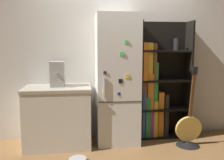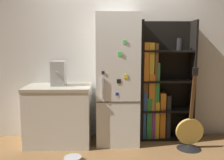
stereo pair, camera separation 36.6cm
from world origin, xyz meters
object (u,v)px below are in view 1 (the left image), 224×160
(refrigerator, at_px, (117,80))
(guitar, at_px, (188,134))
(bookshelf, at_px, (157,89))
(espresso_machine, at_px, (58,74))

(refrigerator, relative_size, guitar, 1.63)
(bookshelf, bearing_deg, guitar, -51.86)
(guitar, bearing_deg, refrigerator, 163.44)
(refrigerator, relative_size, bookshelf, 1.04)
(espresso_machine, relative_size, guitar, 0.31)
(refrigerator, xyz_separation_m, bookshelf, (0.66, 0.15, -0.18))
(espresso_machine, xyz_separation_m, guitar, (1.88, -0.33, -0.88))
(bookshelf, height_order, guitar, bookshelf)
(refrigerator, relative_size, espresso_machine, 5.27)
(refrigerator, distance_m, bookshelf, 0.70)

